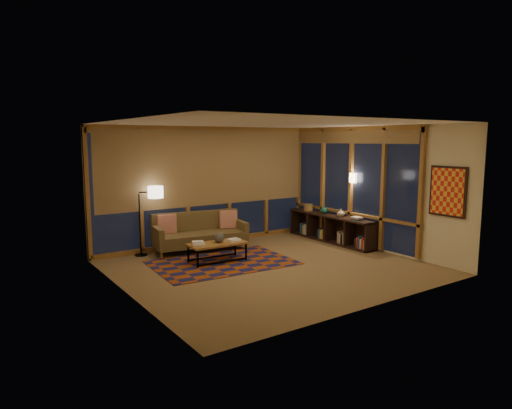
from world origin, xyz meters
TOP-DOWN VIEW (x-y plane):
  - floor at (0.00, 0.00)m, footprint 5.50×5.00m
  - ceiling at (0.00, 0.00)m, footprint 5.50×5.00m
  - walls at (0.00, 0.00)m, footprint 5.51×5.01m
  - window_wall_back at (0.00, 2.43)m, footprint 5.30×0.16m
  - window_wall_right at (2.68, 0.60)m, footprint 0.16×3.70m
  - wall_art at (2.71, -1.85)m, footprint 0.06×0.74m
  - wall_sconce at (2.62, 0.45)m, footprint 0.12×0.18m
  - sofa at (-0.49, 1.94)m, footprint 2.08×1.08m
  - pillow_left at (-1.13, 2.24)m, footprint 0.42×0.21m
  - pillow_right at (0.25, 2.00)m, footprint 0.41×0.24m
  - area_rug at (-0.60, 0.78)m, footprint 2.79×1.95m
  - coffee_table at (-0.64, 0.92)m, footprint 1.17×0.58m
  - book_stack_a at (-1.03, 0.97)m, footprint 0.32×0.29m
  - book_stack_b at (-0.29, 0.88)m, footprint 0.25×0.20m
  - ceramic_pot at (-0.59, 0.92)m, footprint 0.20×0.20m
  - floor_lamp at (-1.71, 2.27)m, footprint 0.57×0.48m
  - bookshelf at (2.49, 1.00)m, footprint 0.40×2.56m
  - basket at (2.47, 1.79)m, footprint 0.26×0.26m
  - teal_bowl at (2.49, 1.24)m, footprint 0.18×0.18m
  - vase at (2.49, 0.67)m, footprint 0.23×0.23m
  - shelf_book_stack at (2.49, 0.18)m, footprint 0.20×0.25m

SIDE VIEW (x-z plane):
  - floor at x=0.00m, z-range -0.01..0.01m
  - area_rug at x=-0.60m, z-range 0.00..0.01m
  - coffee_table at x=-0.64m, z-range 0.00..0.38m
  - bookshelf at x=2.49m, z-range 0.00..0.64m
  - sofa at x=-0.49m, z-range 0.00..0.81m
  - book_stack_b at x=-0.29m, z-range 0.38..0.43m
  - book_stack_a at x=-1.03m, z-range 0.38..0.46m
  - ceramic_pot at x=-0.59m, z-range 0.38..0.58m
  - pillow_right at x=0.25m, z-range 0.41..0.80m
  - pillow_left at x=-1.13m, z-range 0.41..0.81m
  - shelf_book_stack at x=2.49m, z-range 0.64..0.70m
  - teal_bowl at x=2.49m, z-range 0.64..0.80m
  - basket at x=2.47m, z-range 0.64..0.81m
  - floor_lamp at x=-1.71m, z-range 0.00..1.46m
  - vase at x=2.49m, z-range 0.64..0.83m
  - walls at x=0.00m, z-range 0.00..2.70m
  - window_wall_back at x=0.00m, z-range 0.05..2.65m
  - window_wall_right at x=2.68m, z-range 0.05..2.65m
  - wall_art at x=2.71m, z-range 0.98..1.92m
  - wall_sconce at x=2.62m, z-range 1.44..1.66m
  - ceiling at x=0.00m, z-range 2.70..2.71m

